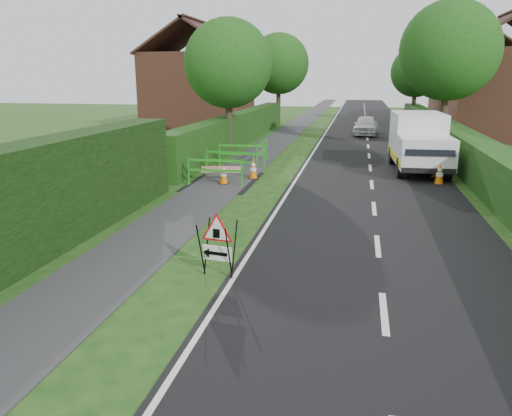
{
  "coord_description": "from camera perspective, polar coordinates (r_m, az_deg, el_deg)",
  "views": [
    {
      "loc": [
        1.92,
        -6.95,
        3.89
      ],
      "look_at": [
        -0.29,
        3.86,
        0.96
      ],
      "focal_mm": 35.0,
      "sensor_mm": 36.0,
      "label": 1
    }
  ],
  "objects": [
    {
      "name": "ground",
      "position": [
        8.19,
        -3.51,
        -13.49
      ],
      "size": [
        120.0,
        120.0,
        0.0
      ],
      "primitive_type": "plane",
      "color": "#134012",
      "rests_on": "ground"
    },
    {
      "name": "road_surface",
      "position": [
        42.14,
        12.47,
        9.22
      ],
      "size": [
        6.0,
        90.0,
        0.02
      ],
      "primitive_type": "cube",
      "color": "black",
      "rests_on": "ground"
    },
    {
      "name": "footpath",
      "position": [
        42.42,
        4.93,
        9.55
      ],
      "size": [
        2.0,
        90.0,
        0.02
      ],
      "primitive_type": "cube",
      "color": "#2D2D30",
      "rests_on": "ground"
    },
    {
      "name": "hedge_west_far",
      "position": [
        30.02,
        -1.87,
        7.41
      ],
      "size": [
        1.0,
        24.0,
        1.8
      ],
      "primitive_type": "cube",
      "color": "#14380F",
      "rests_on": "ground"
    },
    {
      "name": "hedge_east",
      "position": [
        23.73,
        22.59,
        4.28
      ],
      "size": [
        1.2,
        50.0,
        1.5
      ],
      "primitive_type": "cube",
      "color": "#14380F",
      "rests_on": "ground"
    },
    {
      "name": "house_west",
      "position": [
        38.84,
        -6.48,
        13.3
      ],
      "size": [
        7.5,
        7.4,
        7.88
      ],
      "color": "brown",
      "rests_on": "ground"
    },
    {
      "name": "house_east_a",
      "position": [
        36.13,
        26.72,
        11.74
      ],
      "size": [
        7.5,
        7.4,
        7.88
      ],
      "color": "brown",
      "rests_on": "ground"
    },
    {
      "name": "house_east_b",
      "position": [
        49.99,
        23.8,
        12.5
      ],
      "size": [
        7.5,
        7.4,
        7.88
      ],
      "color": "brown",
      "rests_on": "ground"
    },
    {
      "name": "tree_nw",
      "position": [
        25.8,
        -3.2,
        16.15
      ],
      "size": [
        4.4,
        4.4,
        6.7
      ],
      "color": "#2D2116",
      "rests_on": "ground"
    },
    {
      "name": "tree_ne",
      "position": [
        29.33,
        21.25,
        16.41
      ],
      "size": [
        5.2,
        5.2,
        7.79
      ],
      "color": "#2D2116",
      "rests_on": "ground"
    },
    {
      "name": "tree_fw",
      "position": [
        41.48,
        2.62,
        16.14
      ],
      "size": [
        4.8,
        4.8,
        7.24
      ],
      "color": "#2D2116",
      "rests_on": "ground"
    },
    {
      "name": "tree_fe",
      "position": [
        45.18,
        17.85,
        14.59
      ],
      "size": [
        4.2,
        4.2,
        6.33
      ],
      "color": "#2D2116",
      "rests_on": "ground"
    },
    {
      "name": "triangle_sign",
      "position": [
        9.83,
        -4.67,
        -3.66
      ],
      "size": [
        0.87,
        0.87,
        1.11
      ],
      "rotation": [
        0.0,
        0.0,
        -0.15
      ],
      "color": "black",
      "rests_on": "ground"
    },
    {
      "name": "works_van",
      "position": [
        22.2,
        18.13,
        7.31
      ],
      "size": [
        2.25,
        5.27,
        2.37
      ],
      "rotation": [
        0.0,
        0.0,
        0.04
      ],
      "color": "silver",
      "rests_on": "ground"
    },
    {
      "name": "traffic_cone_0",
      "position": [
        19.6,
        20.24,
        3.66
      ],
      "size": [
        0.38,
        0.38,
        0.79
      ],
      "color": "black",
      "rests_on": "ground"
    },
    {
      "name": "traffic_cone_1",
      "position": [
        20.83,
        19.95,
        4.3
      ],
      "size": [
        0.38,
        0.38,
        0.79
      ],
      "color": "black",
      "rests_on": "ground"
    },
    {
      "name": "traffic_cone_2",
      "position": [
        23.09,
        18.95,
        5.34
      ],
      "size": [
        0.38,
        0.38,
        0.79
      ],
      "color": "black",
      "rests_on": "ground"
    },
    {
      "name": "traffic_cone_3",
      "position": [
        18.49,
        -3.73,
        3.92
      ],
      "size": [
        0.38,
        0.38,
        0.79
      ],
      "color": "black",
      "rests_on": "ground"
    },
    {
      "name": "traffic_cone_4",
      "position": [
        19.42,
        -0.32,
        4.48
      ],
      "size": [
        0.38,
        0.38,
        0.79
      ],
      "color": "black",
      "rests_on": "ground"
    },
    {
      "name": "ped_barrier_0",
      "position": [
        18.29,
        -4.71,
        4.54
      ],
      "size": [
        2.07,
        0.43,
        1.0
      ],
      "rotation": [
        0.0,
        0.0,
        0.04
      ],
      "color": "#21951B",
      "rests_on": "ground"
    },
    {
      "name": "ped_barrier_1",
      "position": [
        20.14,
        -3.03,
        5.53
      ],
      "size": [
        2.09,
        0.56,
        1.0
      ],
      "rotation": [
        0.0,
        0.0,
        -0.1
      ],
      "color": "#21951B",
      "rests_on": "ground"
    },
    {
      "name": "ped_barrier_2",
      "position": [
        22.16,
        -1.64,
        6.39
      ],
      "size": [
        2.08,
        0.48,
        1.0
      ],
      "rotation": [
        0.0,
        0.0,
        0.06
      ],
      "color": "#21951B",
      "rests_on": "ground"
    },
    {
      "name": "ped_barrier_3",
      "position": [
        22.99,
        0.7,
        6.71
      ],
      "size": [
        0.4,
        2.07,
        1.0
      ],
      "rotation": [
        0.0,
        0.0,
        1.54
      ],
      "color": "#21951B",
      "rests_on": "ground"
    },
    {
      "name": "redwhite_plank",
      "position": [
        19.11,
        -4.02,
        3.08
      ],
      "size": [
        1.48,
        0.33,
        0.25
      ],
      "primitive_type": "cube",
      "rotation": [
        0.0,
        0.0,
        0.19
      ],
      "color": "red",
      "rests_on": "ground"
    },
    {
      "name": "hatchback_car",
      "position": [
        35.04,
        12.44,
        9.22
      ],
      "size": [
        1.75,
        3.92,
        1.31
      ],
      "primitive_type": "imported",
      "rotation": [
        0.0,
        0.0,
        -0.06
      ],
      "color": "white",
      "rests_on": "ground"
    }
  ]
}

